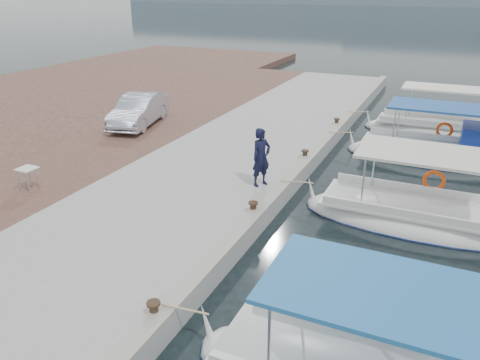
% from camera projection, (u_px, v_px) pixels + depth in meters
% --- Properties ---
extents(ground, '(400.00, 400.00, 0.00)m').
position_uv_depth(ground, '(243.00, 255.00, 12.21)').
color(ground, black).
rests_on(ground, ground).
extents(concrete_quay, '(6.00, 40.00, 0.50)m').
position_uv_depth(concrete_quay, '(224.00, 167.00, 17.46)').
color(concrete_quay, gray).
rests_on(concrete_quay, ground).
extents(quay_curb, '(0.44, 40.00, 0.12)m').
position_uv_depth(quay_curb, '(296.00, 171.00, 16.29)').
color(quay_curb, gray).
rests_on(quay_curb, concrete_quay).
extents(cobblestone_strip, '(4.00, 40.00, 0.50)m').
position_uv_depth(cobblestone_strip, '(116.00, 149.00, 19.37)').
color(cobblestone_strip, '#4D3028').
rests_on(cobblestone_strip, ground).
extents(fishing_caique_c, '(6.71, 2.42, 2.83)m').
position_uv_depth(fishing_caique_c, '(416.00, 220.00, 13.81)').
color(fishing_caique_c, white).
rests_on(fishing_caique_c, ground).
extents(fishing_caique_d, '(6.81, 2.29, 2.83)m').
position_uv_depth(fishing_caique_d, '(435.00, 156.00, 18.80)').
color(fishing_caique_d, white).
rests_on(fishing_caique_d, ground).
extents(fishing_caique_e, '(7.13, 2.03, 2.83)m').
position_uv_depth(fishing_caique_e, '(441.00, 132.00, 22.07)').
color(fishing_caique_e, white).
rests_on(fishing_caique_e, ground).
extents(mooring_bollards, '(0.28, 20.28, 0.33)m').
position_uv_depth(mooring_bollards, '(253.00, 206.00, 13.34)').
color(mooring_bollards, black).
rests_on(mooring_bollards, concrete_quay).
extents(fisherman, '(0.74, 0.83, 1.90)m').
position_uv_depth(fisherman, '(261.00, 157.00, 14.92)').
color(fisherman, black).
rests_on(fisherman, concrete_quay).
extents(parked_car, '(2.43, 4.48, 1.40)m').
position_uv_depth(parked_car, '(139.00, 110.00, 21.58)').
color(parked_car, '#B2B8CC').
rests_on(parked_car, cobblestone_strip).
extents(folding_table, '(0.55, 0.55, 0.73)m').
position_uv_depth(folding_table, '(28.00, 174.00, 14.73)').
color(folding_table, silver).
rests_on(folding_table, cobblestone_strip).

